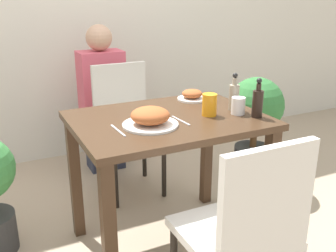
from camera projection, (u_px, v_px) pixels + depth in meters
The scene contains 15 objects.
ground_plane at pixel (168, 242), 2.33m from camera, with size 16.00×16.00×0.00m, color tan.
wall_back at pixel (83, 4), 3.25m from camera, with size 8.00×0.05×2.60m.
dining_table at pixel (168, 140), 2.11m from camera, with size 0.99×0.74×0.78m.
chair_near at pixel (245, 229), 1.54m from camera, with size 0.42×0.42×0.92m.
chair_far at pixel (126, 120), 2.82m from camera, with size 0.42×0.42×0.92m.
food_plate at pixel (150, 118), 1.92m from camera, with size 0.28×0.28×0.10m.
side_plate at pixel (192, 95), 2.38m from camera, with size 0.18×0.18×0.07m.
drink_cup at pixel (238, 106), 2.11m from camera, with size 0.07×0.07×0.09m.
juice_glass at pixel (209, 105), 2.08m from camera, with size 0.08×0.08×0.12m.
sauce_bottle at pixel (234, 96), 2.17m from camera, with size 0.06×0.06×0.21m.
condiment_bottle at pixel (258, 102), 2.04m from camera, with size 0.06×0.06×0.21m.
fork_utensil at pixel (118, 130), 1.87m from camera, with size 0.02×0.18×0.00m.
spoon_utensil at pixel (181, 121), 2.01m from camera, with size 0.02×0.17×0.00m.
potted_plant_right at pixel (255, 121), 2.88m from camera, with size 0.40×0.40×0.83m.
person_figure at pixel (103, 100), 3.12m from camera, with size 0.34×0.22×1.17m.
Camera 1 is at (-0.86, -1.77, 1.42)m, focal length 42.00 mm.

